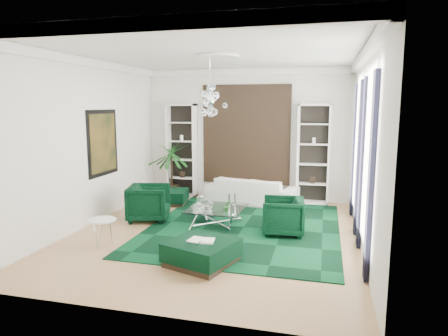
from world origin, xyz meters
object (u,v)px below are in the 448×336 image
(armchair_left, at_px, (149,203))
(side_table, at_px, (102,233))
(sofa, at_px, (252,191))
(ottoman_side, at_px, (171,197))
(coffee_table, at_px, (217,217))
(armchair_right, at_px, (283,216))
(ottoman_front, at_px, (202,252))
(palm, at_px, (172,161))

(armchair_left, bearing_deg, side_table, 161.87)
(sofa, bearing_deg, armchair_left, 57.86)
(ottoman_side, bearing_deg, coffee_table, -43.02)
(sofa, height_order, ottoman_side, sofa)
(armchair_right, xyz_separation_m, ottoman_side, (-3.34, 1.91, -0.20))
(ottoman_side, xyz_separation_m, side_table, (-0.03, -3.53, 0.07))
(ottoman_side, height_order, ottoman_front, ottoman_front)
(sofa, xyz_separation_m, armchair_right, (1.14, -2.53, 0.03))
(ottoman_side, distance_m, side_table, 3.53)
(sofa, xyz_separation_m, side_table, (-2.23, -4.15, -0.10))
(armchair_right, bearing_deg, ottoman_side, -125.90)
(ottoman_front, bearing_deg, armchair_left, 131.97)
(armchair_left, bearing_deg, sofa, -57.14)
(side_table, bearing_deg, palm, 93.78)
(sofa, relative_size, ottoman_side, 2.84)
(sofa, xyz_separation_m, coffee_table, (-0.40, -2.30, -0.15))
(armchair_left, height_order, coffee_table, armchair_left)
(ottoman_side, bearing_deg, armchair_left, -86.62)
(side_table, height_order, palm, palm)
(armchair_left, distance_m, armchair_right, 3.26)
(armchair_left, bearing_deg, ottoman_front, -152.27)
(ottoman_side, relative_size, side_table, 1.62)
(sofa, bearing_deg, side_table, 72.45)
(armchair_left, xyz_separation_m, coffee_table, (1.71, -0.04, -0.22))
(ottoman_side, xyz_separation_m, ottoman_front, (2.14, -3.92, 0.01))
(sofa, distance_m, armchair_right, 2.78)
(armchair_left, bearing_deg, coffee_table, -105.51)
(ottoman_front, relative_size, side_table, 1.93)
(coffee_table, relative_size, ottoman_side, 1.40)
(palm, bearing_deg, side_table, -86.22)
(armchair_left, height_order, ottoman_side, armchair_left)
(sofa, height_order, ottoman_front, sofa)
(armchair_right, height_order, palm, palm)
(ottoman_front, bearing_deg, side_table, 169.72)
(coffee_table, xyz_separation_m, ottoman_front, (0.34, -2.24, -0.00))
(armchair_right, relative_size, ottoman_front, 0.83)
(sofa, distance_m, ottoman_side, 2.30)
(sofa, relative_size, side_table, 4.60)
(coffee_table, height_order, ottoman_front, coffee_table)
(sofa, height_order, armchair_right, armchair_right)
(ottoman_front, distance_m, palm, 5.50)
(side_table, distance_m, palm, 4.53)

